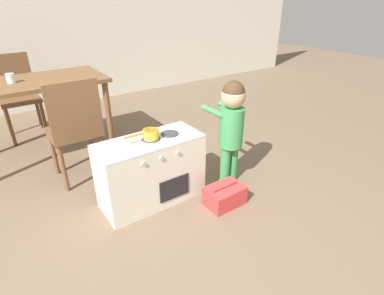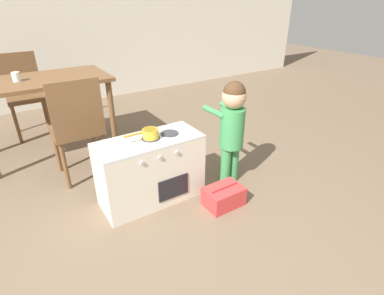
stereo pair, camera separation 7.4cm
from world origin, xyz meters
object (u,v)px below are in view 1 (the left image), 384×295
child_figure (231,120)px  dining_chair_near (75,129)px  dining_table (38,91)px  cup_on_table (11,78)px  play_kitchen (151,171)px  toy_basket (224,196)px  dining_chair_far (18,94)px  toy_pot (150,134)px

child_figure → dining_chair_near: bearing=144.1°
dining_table → cup_on_table: size_ratio=14.60×
play_kitchen → dining_chair_near: size_ratio=0.87×
dining_table → play_kitchen: bearing=-69.9°
toy_basket → cup_on_table: 2.13m
dining_table → toy_basket: bearing=-61.7°
play_kitchen → dining_chair_far: (-0.59, 1.95, 0.22)m
toy_pot → toy_basket: size_ratio=0.90×
child_figure → toy_basket: child_figure is taller
dining_table → dining_chair_near: size_ratio=1.35×
toy_pot → cup_on_table: (-0.68, 1.31, 0.23)m
toy_pot → child_figure: bearing=-12.1°
dining_chair_near → cup_on_table: bearing=113.6°
toy_pot → dining_chair_near: (-0.37, 0.60, -0.09)m
toy_basket → dining_chair_far: (-1.02, 2.32, 0.41)m
play_kitchen → toy_basket: size_ratio=2.68×
dining_chair_far → cup_on_table: dining_chair_far is taller
play_kitchen → cup_on_table: bearing=117.0°
play_kitchen → dining_table: 1.44m
play_kitchen → cup_on_table: 1.56m
dining_chair_near → dining_chair_far: same height
toy_basket → cup_on_table: size_ratio=3.52×
cup_on_table → dining_chair_near: bearing=-66.4°
cup_on_table → dining_table: bearing=-1.9°
toy_pot → toy_basket: (0.41, -0.37, -0.49)m
child_figure → dining_chair_far: bearing=121.1°
cup_on_table → play_kitchen: bearing=-63.0°
play_kitchen → dining_chair_far: dining_chair_far is taller
dining_chair_near → play_kitchen: bearing=-59.3°
toy_basket → dining_chair_near: size_ratio=0.33×
play_kitchen → dining_table: (-0.48, 1.30, 0.39)m
play_kitchen → dining_table: size_ratio=0.64×
play_kitchen → dining_chair_far: 2.05m
play_kitchen → cup_on_table: size_ratio=9.41×
dining_chair_near → dining_chair_far: 1.37m
dining_table → cup_on_table: (-0.19, 0.01, 0.15)m
play_kitchen → toy_pot: 0.31m
toy_pot → dining_table: dining_table is taller
dining_table → cup_on_table: cup_on_table is taller
toy_pot → dining_table: bearing=110.6°
play_kitchen → cup_on_table: (-0.67, 1.31, 0.54)m
toy_pot → dining_chair_far: dining_chair_far is taller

